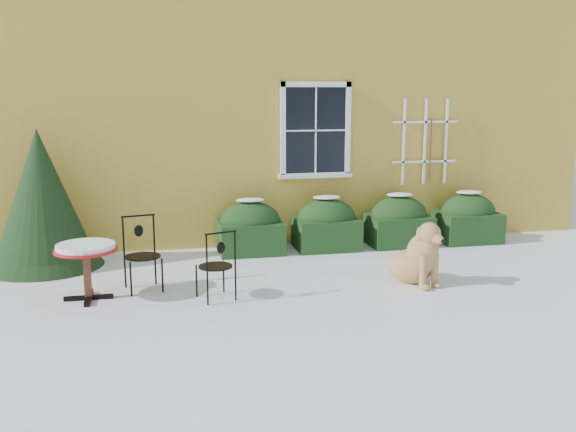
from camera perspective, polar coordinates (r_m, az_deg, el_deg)
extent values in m
plane|color=white|center=(8.33, 1.46, -7.38)|extent=(80.00, 80.00, 0.00)
cube|color=gold|center=(14.81, -5.00, 12.43)|extent=(12.00, 8.00, 6.00)
cube|color=black|center=(11.02, 2.46, 7.61)|extent=(1.05, 0.03, 1.45)
cube|color=white|center=(10.99, 2.51, 11.62)|extent=(1.23, 0.06, 0.09)
cube|color=white|center=(11.08, 2.44, 3.63)|extent=(1.23, 0.06, 0.09)
cube|color=white|center=(10.88, -0.46, 7.58)|extent=(0.09, 0.06, 1.63)
cube|color=white|center=(11.16, 5.33, 7.62)|extent=(0.09, 0.06, 1.63)
cube|color=white|center=(11.00, 2.48, 7.60)|extent=(0.02, 0.02, 1.45)
cube|color=white|center=(11.00, 2.48, 7.60)|extent=(1.05, 0.02, 0.02)
cube|color=white|center=(11.08, 2.44, 3.60)|extent=(1.29, 0.14, 0.07)
cube|color=white|center=(11.52, 10.25, 6.47)|extent=(0.04, 0.03, 1.50)
cube|color=white|center=(11.68, 12.08, 6.47)|extent=(0.04, 0.03, 1.50)
cube|color=white|center=(11.85, 13.86, 6.45)|extent=(0.04, 0.03, 1.50)
cube|color=white|center=(11.71, 12.01, 4.76)|extent=(1.20, 0.03, 0.04)
cube|color=white|center=(11.66, 12.15, 8.18)|extent=(1.20, 0.03, 0.04)
cylinder|color=#472D19|center=(11.71, 12.54, 5.72)|extent=(0.02, 0.02, 1.10)
cube|color=black|center=(10.62, -3.34, -1.88)|extent=(1.05, 0.80, 0.52)
ellipsoid|color=black|center=(10.57, -3.36, -0.50)|extent=(1.00, 0.72, 0.67)
ellipsoid|color=white|center=(10.50, -3.38, 1.43)|extent=(0.47, 0.32, 0.06)
cube|color=black|center=(10.89, 3.43, -1.56)|extent=(1.05, 0.80, 0.52)
ellipsoid|color=black|center=(10.84, 3.45, -0.21)|extent=(1.00, 0.72, 0.67)
ellipsoid|color=white|center=(10.77, 3.47, 1.67)|extent=(0.47, 0.32, 0.06)
cube|color=black|center=(11.30, 9.80, -1.23)|extent=(1.05, 0.80, 0.52)
ellipsoid|color=black|center=(11.25, 9.84, 0.07)|extent=(1.00, 0.72, 0.67)
ellipsoid|color=white|center=(11.19, 9.90, 1.88)|extent=(0.47, 0.32, 0.06)
cube|color=black|center=(11.84, 15.65, -0.92)|extent=(1.05, 0.80, 0.52)
ellipsoid|color=black|center=(11.79, 15.72, 0.32)|extent=(1.00, 0.72, 0.67)
ellipsoid|color=white|center=(11.73, 15.81, 2.05)|extent=(0.47, 0.32, 0.06)
cone|color=black|center=(10.40, -20.88, -1.52)|extent=(1.73, 1.73, 1.00)
cone|color=black|center=(10.30, -21.08, 1.45)|extent=(1.55, 1.55, 2.10)
cube|color=black|center=(8.69, -17.29, -6.94)|extent=(0.62, 0.07, 0.05)
cube|color=black|center=(8.69, -17.29, -6.94)|extent=(0.07, 0.62, 0.05)
cube|color=#57351D|center=(8.60, -17.41, -5.01)|extent=(0.09, 0.09, 0.66)
cylinder|color=red|center=(8.52, -17.54, -2.88)|extent=(0.79, 0.79, 0.04)
cylinder|color=white|center=(8.51, -17.55, -2.59)|extent=(0.74, 0.74, 0.06)
cylinder|color=black|center=(8.58, -5.74, -5.39)|extent=(0.02, 0.02, 0.43)
cylinder|color=black|center=(8.44, -8.13, -5.72)|extent=(0.02, 0.02, 0.43)
cylinder|color=black|center=(8.24, -4.68, -6.06)|extent=(0.02, 0.02, 0.43)
cylinder|color=black|center=(8.10, -7.16, -6.42)|extent=(0.02, 0.02, 0.43)
cylinder|color=black|center=(8.28, -6.46, -4.47)|extent=(0.44, 0.44, 0.02)
cylinder|color=black|center=(8.12, -4.73, -3.00)|extent=(0.02, 0.02, 0.48)
cylinder|color=black|center=(7.98, -7.24, -3.31)|extent=(0.02, 0.02, 0.48)
cylinder|color=black|center=(7.99, -6.01, -1.50)|extent=(0.41, 0.14, 0.02)
ellipsoid|color=black|center=(8.03, -5.98, -2.83)|extent=(0.12, 0.06, 0.15)
cylinder|color=black|center=(8.61, -13.79, -5.47)|extent=(0.02, 0.02, 0.46)
cylinder|color=black|center=(8.69, -11.11, -5.21)|extent=(0.02, 0.02, 0.46)
cylinder|color=black|center=(9.01, -14.28, -4.77)|extent=(0.02, 0.02, 0.46)
cylinder|color=black|center=(9.08, -11.71, -4.53)|extent=(0.02, 0.02, 0.46)
cylinder|color=black|center=(8.79, -12.78, -3.53)|extent=(0.48, 0.48, 0.02)
cylinder|color=black|center=(8.89, -14.43, -1.72)|extent=(0.02, 0.02, 0.52)
cylinder|color=black|center=(8.96, -11.83, -1.50)|extent=(0.02, 0.02, 0.52)
cylinder|color=black|center=(8.87, -13.20, 0.01)|extent=(0.45, 0.12, 0.02)
ellipsoid|color=black|center=(8.91, -13.14, -1.29)|extent=(0.13, 0.06, 0.16)
ellipsoid|color=tan|center=(9.19, 10.85, -4.42)|extent=(0.76, 0.79, 0.47)
ellipsoid|color=tan|center=(8.98, 11.80, -3.41)|extent=(0.55, 0.52, 0.59)
sphere|color=tan|center=(8.90, 12.12, -2.69)|extent=(0.36, 0.36, 0.36)
cylinder|color=tan|center=(8.85, 11.90, -4.91)|extent=(0.10, 0.10, 0.47)
cylinder|color=tan|center=(9.00, 12.91, -4.70)|extent=(0.10, 0.10, 0.47)
ellipsoid|color=tan|center=(8.87, 12.08, -6.19)|extent=(0.13, 0.17, 0.08)
ellipsoid|color=tan|center=(9.01, 13.09, -5.96)|extent=(0.13, 0.17, 0.08)
cylinder|color=tan|center=(8.88, 12.18, -2.30)|extent=(0.29, 0.32, 0.25)
sphere|color=tan|center=(8.81, 12.45, -1.55)|extent=(0.31, 0.31, 0.31)
ellipsoid|color=tan|center=(8.73, 13.06, -2.00)|extent=(0.21, 0.28, 0.14)
sphere|color=black|center=(8.65, 13.55, -2.17)|extent=(0.05, 0.05, 0.05)
ellipsoid|color=tan|center=(8.76, 11.61, -1.60)|extent=(0.11, 0.12, 0.20)
ellipsoid|color=tan|center=(8.94, 12.89, -1.40)|extent=(0.11, 0.12, 0.20)
cylinder|color=tan|center=(9.52, 10.75, -4.81)|extent=(0.34, 0.31, 0.09)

